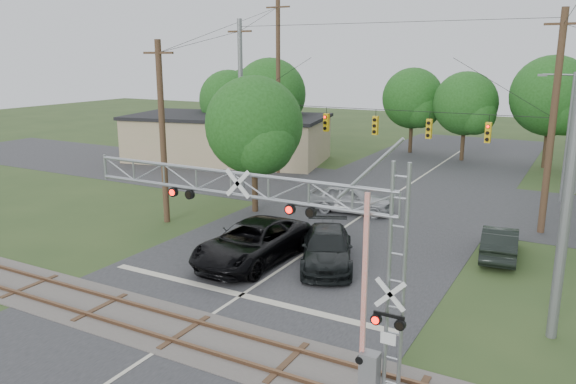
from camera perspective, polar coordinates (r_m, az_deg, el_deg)
The scene contains 14 objects.
ground at distance 18.72m, azimuth -14.48°, elevation -16.23°, with size 160.00×160.00×0.00m, color #2C411E.
road_main at distance 26.09m, azimuth 0.76°, elevation -6.91°, with size 14.00×90.00×0.02m, color #28282A.
road_cross at distance 38.47m, azimuth 10.65°, elevation -0.33°, with size 90.00×12.00×0.02m, color #28282A.
railroad_track at distance 20.00m, azimuth -10.46°, elevation -13.84°, with size 90.00×3.20×0.17m.
crossing_gantry at distance 15.86m, azimuth 0.16°, elevation -4.82°, with size 10.72×0.85×6.67m.
traffic_signal_span at distance 33.45m, azimuth 10.41°, elevation 7.43°, with size 19.34×0.36×11.50m.
pickup_black at distance 25.66m, azimuth -3.64°, elevation -5.13°, with size 3.07×6.65×1.85m, color black.
car_dark at distance 25.30m, azimuth 3.98°, elevation -5.73°, with size 2.23×5.48×1.59m, color black.
sedan_silver at distance 33.81m, azimuth 6.43°, elevation -0.64°, with size 2.03×5.05×1.72m, color #95989C.
suv_dark at distance 28.03m, azimuth 20.71°, elevation -4.77°, with size 1.57×4.51×1.48m, color black.
commercial_building at distance 50.63m, azimuth -6.13°, elevation 5.52°, with size 18.85×12.46×4.04m.
streetlight at distance 39.39m, azimuth 26.36°, elevation 5.59°, with size 2.19×0.23×8.21m.
utility_poles at distance 35.46m, azimuth 14.62°, elevation 8.21°, with size 24.15×27.21×13.41m.
treeline at distance 46.89m, azimuth 14.60°, elevation 8.63°, with size 51.58×30.82×9.24m.
Camera 1 is at (11.50, -11.53, 9.22)m, focal length 35.00 mm.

